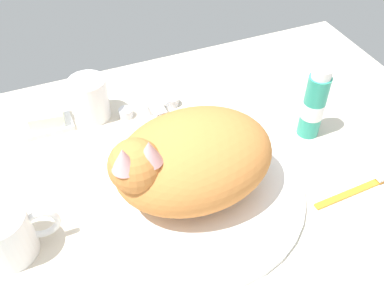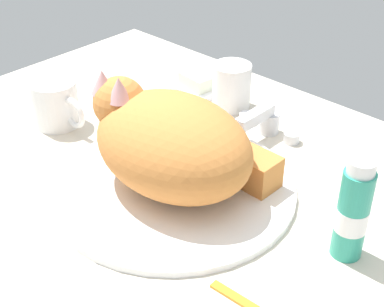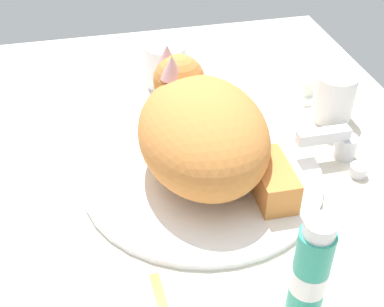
{
  "view_description": "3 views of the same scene",
  "coord_description": "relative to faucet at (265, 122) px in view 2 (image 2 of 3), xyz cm",
  "views": [
    {
      "loc": [
        -18.19,
        -43.15,
        56.47
      ],
      "look_at": [
        0.47,
        2.06,
        7.42
      ],
      "focal_mm": 40.54,
      "sensor_mm": 36.0,
      "label": 1
    },
    {
      "loc": [
        49.84,
        -48.86,
        52.04
      ],
      "look_at": [
        0.56,
        3.42,
        5.31
      ],
      "focal_mm": 53.53,
      "sensor_mm": 36.0,
      "label": 2
    },
    {
      "loc": [
        58.92,
        -15.18,
        51.77
      ],
      "look_at": [
        1.08,
        -1.87,
        5.79
      ],
      "focal_mm": 48.1,
      "sensor_mm": 36.0,
      "label": 3
    }
  ],
  "objects": [
    {
      "name": "sink_basin",
      "position": [
        0.0,
        -22.43,
        -2.03
      ],
      "size": [
        36.9,
        36.9,
        1.02
      ],
      "primitive_type": "cylinder",
      "color": "white",
      "rests_on": "ground_plane"
    },
    {
      "name": "coffee_mug",
      "position": [
        -29.32,
        -22.41,
        1.63
      ],
      "size": [
        12.22,
        8.19,
        8.33
      ],
      "color": "white",
      "rests_on": "ground_plane"
    },
    {
      "name": "rinse_cup",
      "position": [
        -11.0,
        4.09,
        1.76
      ],
      "size": [
        7.2,
        7.2,
        8.6
      ],
      "color": "white",
      "rests_on": "ground_plane"
    },
    {
      "name": "soap_dish",
      "position": [
        -19.76,
        4.07,
        -1.94
      ],
      "size": [
        9.0,
        6.4,
        1.2
      ],
      "primitive_type": "cube",
      "color": "white",
      "rests_on": "ground_plane"
    },
    {
      "name": "ground_plane",
      "position": [
        0.0,
        -22.43,
        -4.04
      ],
      "size": [
        110.0,
        82.5,
        3.0
      ],
      "primitive_type": "cube",
      "color": "beige"
    },
    {
      "name": "soap_bar",
      "position": [
        -19.76,
        4.07,
        0.01
      ],
      "size": [
        7.05,
        5.38,
        2.71
      ],
      "primitive_type": "cube",
      "rotation": [
        0.0,
        0.0,
        -0.13
      ],
      "color": "silver",
      "rests_on": "soap_dish"
    },
    {
      "name": "faucet",
      "position": [
        0.0,
        0.0,
        0.0
      ],
      "size": [
        12.62,
        10.41,
        5.8
      ],
      "color": "silver",
      "rests_on": "ground_plane"
    },
    {
      "name": "toothpaste_bottle",
      "position": [
        26.1,
        -16.69,
        4.3
      ],
      "size": [
        4.17,
        4.17,
        14.64
      ],
      "color": "teal",
      "rests_on": "ground_plane"
    },
    {
      "name": "cat",
      "position": [
        -0.67,
        -22.19,
        5.77
      ],
      "size": [
        26.46,
        20.64,
        16.28
      ],
      "color": "#D17F3D",
      "rests_on": "sink_basin"
    }
  ]
}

